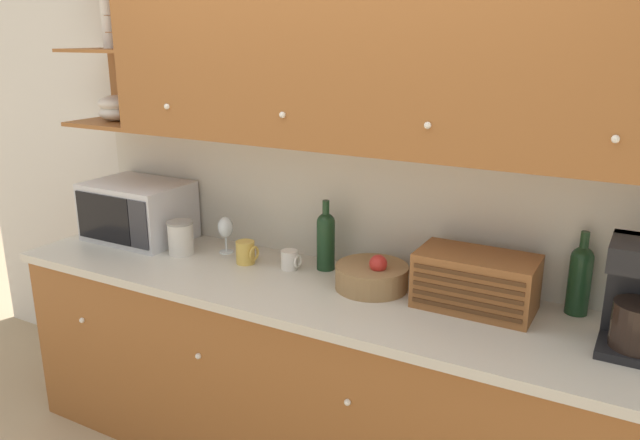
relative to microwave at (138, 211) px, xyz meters
The scene contains 14 objects.
ground_plane 1.54m from the microwave, 11.12° to the left, with size 24.00×24.00×0.00m, color tan.
wall_back 1.15m from the microwave, 12.62° to the left, with size 5.25×0.06×2.60m.
counter_unit 1.25m from the microwave, ahead, with size 2.87×0.68×0.91m.
backsplash_panel 1.12m from the microwave, 10.82° to the left, with size 2.85×0.01×0.59m.
upper_cabinets 1.51m from the microwave, ahead, with size 2.85×0.38×0.77m.
microwave is the anchor object (origin of this frame).
storage_canister 0.37m from the microwave, 12.54° to the right, with size 0.13×0.13×0.16m.
wine_glass 0.54m from the microwave, ahead, with size 0.07×0.07×0.18m.
mug_blue_second 0.71m from the microwave, ahead, with size 0.10×0.09×0.11m.
mug 0.93m from the microwave, ahead, with size 0.09×0.08×0.09m.
second_wine_bottle 1.07m from the microwave, ahead, with size 0.08×0.08×0.33m.
fruit_basket 1.35m from the microwave, ahead, with size 0.31×0.31×0.16m.
bread_box 1.78m from the microwave, ahead, with size 0.46×0.25×0.22m.
wine_bottle 2.15m from the microwave, ahead, with size 0.09×0.09×0.33m.
Camera 1 is at (1.26, -2.48, 1.95)m, focal length 35.00 mm.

